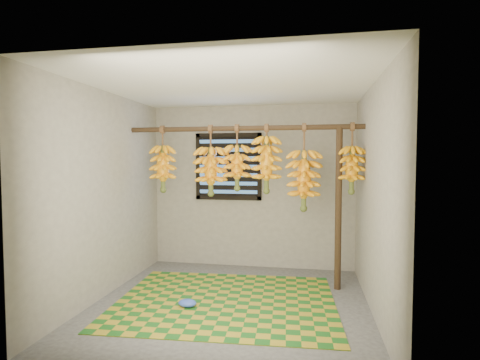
% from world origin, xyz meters
% --- Properties ---
extents(floor, '(3.00, 3.00, 0.01)m').
position_xyz_m(floor, '(0.00, 0.00, -0.01)').
color(floor, '#474747').
rests_on(floor, ground).
extents(ceiling, '(3.00, 3.00, 0.01)m').
position_xyz_m(ceiling, '(0.00, 0.00, 2.40)').
color(ceiling, silver).
rests_on(ceiling, wall_back).
extents(wall_back, '(3.00, 0.01, 2.40)m').
position_xyz_m(wall_back, '(0.00, 1.50, 1.20)').
color(wall_back, gray).
rests_on(wall_back, floor).
extents(wall_left, '(0.01, 3.00, 2.40)m').
position_xyz_m(wall_left, '(-1.50, 0.00, 1.20)').
color(wall_left, gray).
rests_on(wall_left, floor).
extents(wall_right, '(0.01, 3.00, 2.40)m').
position_xyz_m(wall_right, '(1.50, 0.00, 1.20)').
color(wall_right, gray).
rests_on(wall_right, floor).
extents(window, '(1.00, 0.04, 1.00)m').
position_xyz_m(window, '(-0.35, 1.48, 1.50)').
color(window, black).
rests_on(window, wall_back).
extents(hanging_pole, '(3.00, 0.06, 0.06)m').
position_xyz_m(hanging_pole, '(0.00, 0.70, 2.00)').
color(hanging_pole, '#3A2919').
rests_on(hanging_pole, wall_left).
extents(support_post, '(0.08, 0.08, 2.00)m').
position_xyz_m(support_post, '(1.20, 0.70, 1.00)').
color(support_post, '#3A2919').
rests_on(support_post, floor).
extents(woven_mat, '(2.54, 2.08, 0.01)m').
position_xyz_m(woven_mat, '(-0.07, 0.05, 0.01)').
color(woven_mat, '#1C5E1B').
rests_on(woven_mat, floor).
extents(plastic_bag, '(0.20, 0.15, 0.08)m').
position_xyz_m(plastic_bag, '(-0.44, -0.21, 0.05)').
color(plastic_bag, blue).
rests_on(plastic_bag, woven_mat).
extents(banana_bunch_a, '(0.32, 0.32, 0.87)m').
position_xyz_m(banana_bunch_a, '(-1.07, 0.70, 1.49)').
color(banana_bunch_a, brown).
rests_on(banana_bunch_a, hanging_pole).
extents(banana_bunch_b, '(0.41, 0.41, 0.91)m').
position_xyz_m(banana_bunch_b, '(-0.41, 0.70, 1.45)').
color(banana_bunch_b, brown).
rests_on(banana_bunch_b, hanging_pole).
extents(banana_bunch_c, '(0.35, 0.35, 0.84)m').
position_xyz_m(banana_bunch_c, '(-0.07, 0.70, 1.50)').
color(banana_bunch_c, brown).
rests_on(banana_bunch_c, hanging_pole).
extents(banana_bunch_d, '(0.35, 0.35, 0.86)m').
position_xyz_m(banana_bunch_d, '(0.31, 0.70, 1.54)').
color(banana_bunch_d, brown).
rests_on(banana_bunch_d, hanging_pole).
extents(banana_bunch_e, '(0.41, 0.41, 1.08)m').
position_xyz_m(banana_bunch_e, '(0.78, 0.70, 1.35)').
color(banana_bunch_e, brown).
rests_on(banana_bunch_e, hanging_pole).
extents(banana_bunch_f, '(0.31, 0.31, 0.86)m').
position_xyz_m(banana_bunch_f, '(1.35, 0.70, 1.48)').
color(banana_bunch_f, brown).
rests_on(banana_bunch_f, hanging_pole).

